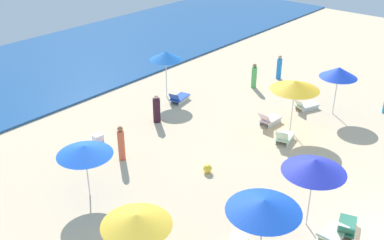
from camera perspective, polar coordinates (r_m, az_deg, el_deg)
The scene contains 20 objects.
ocean at distance 31.73m, azimuth -20.58°, elevation 5.25°, with size 60.00×12.76×0.12m, color #235391.
umbrella_0 at distance 14.11m, azimuth 8.87°, elevation -10.40°, with size 2.32×2.32×2.56m.
umbrella_1 at distance 16.05m, azimuth 14.90°, elevation -5.47°, with size 2.20×2.20×2.73m.
lounge_chair_1_0 at distance 17.33m, azimuth 18.57°, elevation -12.45°, with size 1.42×0.94×0.66m.
lounge_chair_1_1 at distance 16.83m, azimuth 16.90°, elevation -13.52°, with size 1.49×0.63×0.62m.
umbrella_2 at distance 13.93m, azimuth -6.91°, elevation -12.15°, with size 2.15×2.15×2.30m.
umbrella_4 at distance 25.89m, azimuth -3.27°, elevation 7.96°, with size 1.82×1.82×2.71m.
lounge_chair_4_0 at distance 25.93m, azimuth -1.62°, elevation 2.75°, with size 1.45×0.86×0.67m.
umbrella_5 at distance 22.38m, azimuth 12.61°, elevation 4.22°, with size 2.37×2.37×2.69m.
lounge_chair_5_0 at distance 23.75m, azimuth 9.53°, elevation 0.10°, with size 1.37×0.72×0.76m.
lounge_chair_5_1 at distance 22.22m, azimuth 11.35°, elevation -2.07°, with size 1.33×0.85×0.75m.
umbrella_6 at distance 17.72m, azimuth -13.15°, elevation -3.64°, with size 2.14×2.14×2.24m.
umbrella_7 at distance 24.91m, azimuth 17.69°, elevation 5.63°, with size 1.94×1.94×2.61m.
lounge_chair_7_0 at distance 25.80m, azimuth 13.85°, elevation 1.80°, with size 1.54×1.09×0.69m.
beachgoer_0 at distance 27.93m, azimuth 7.68°, elevation 5.36°, with size 0.44×0.44×1.51m.
beachgoer_2 at distance 29.56m, azimuth 10.72°, elevation 6.38°, with size 0.42×0.42×1.52m.
beachgoer_3 at distance 23.58m, azimuth -4.39°, elevation 1.28°, with size 0.51×0.51×1.49m.
beachgoer_4 at distance 20.44m, azimuth -8.74°, elevation -2.91°, with size 0.43×0.43×1.65m.
cooler_box_0 at distance 22.32m, azimuth -11.54°, elevation -2.22°, with size 0.45×0.35×0.37m, color white.
beach_ball_1 at distance 19.61m, azimuth 1.93°, elevation -6.01°, with size 0.38×0.38×0.38m, color yellow.
Camera 1 is at (-13.75, -2.87, 10.82)m, focal length 43.15 mm.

